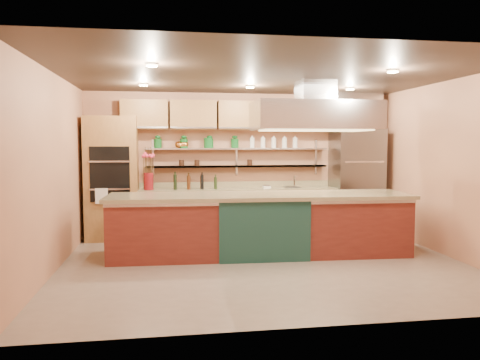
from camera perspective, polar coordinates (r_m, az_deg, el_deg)
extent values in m
cube|color=gray|center=(7.18, 2.90, -10.15)|extent=(6.00, 5.00, 0.02)
cube|color=black|center=(7.02, 2.99, 12.64)|extent=(6.00, 5.00, 0.02)
cube|color=#B57955|center=(9.42, -0.15, 2.02)|extent=(6.00, 0.04, 2.80)
cube|color=#B57955|center=(4.55, 9.37, -0.65)|extent=(6.00, 0.04, 2.80)
cube|color=#B57955|center=(7.00, -21.88, 0.85)|extent=(0.04, 5.00, 2.80)
cube|color=#B57955|center=(8.12, 24.16, 1.24)|extent=(0.04, 5.00, 2.80)
cube|color=olive|center=(9.07, -15.33, 0.18)|extent=(0.95, 0.64, 2.30)
cube|color=slate|center=(9.73, 13.99, -0.10)|extent=(0.95, 0.72, 2.10)
cube|color=tan|center=(9.20, -0.18, -3.89)|extent=(3.84, 0.64, 0.93)
cube|color=silver|center=(9.29, -0.33, 1.68)|extent=(3.60, 0.26, 0.03)
cube|color=silver|center=(9.27, -0.34, 3.84)|extent=(3.60, 0.26, 0.03)
cube|color=olive|center=(9.25, 0.02, 7.86)|extent=(4.60, 0.36, 0.55)
cube|color=silver|center=(7.72, 9.12, 7.74)|extent=(2.00, 1.00, 0.45)
cube|color=#FFE5A5|center=(7.21, 2.66, 12.18)|extent=(4.00, 2.80, 0.02)
cube|color=maroon|center=(7.60, 2.45, -5.44)|extent=(4.79, 1.22, 0.99)
cylinder|color=maroon|center=(8.99, -11.09, -0.16)|extent=(0.21, 0.21, 0.32)
cube|color=black|center=(9.00, -5.47, -0.20)|extent=(0.91, 0.60, 0.29)
cube|color=silver|center=(9.19, 3.27, -0.72)|extent=(0.17, 0.15, 0.08)
cylinder|color=silver|center=(9.42, 6.63, -0.16)|extent=(0.03, 0.03, 0.24)
ellipsoid|color=#C0712C|center=(9.18, -7.44, 4.30)|extent=(0.19, 0.19, 0.13)
cylinder|color=#0F4919|center=(9.21, -3.91, 4.53)|extent=(0.20, 0.20, 0.20)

